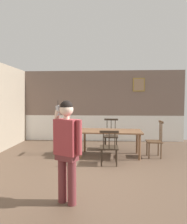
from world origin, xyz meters
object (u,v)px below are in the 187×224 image
(chair_near_window, at_px, (109,147))
(chair_at_table_head, at_px, (155,140))
(person_figure, at_px, (67,145))
(chair_by_doorway, at_px, (111,135))
(chair_opposite_corner, at_px, (67,139))
(dining_table, at_px, (110,133))

(chair_near_window, bearing_deg, chair_at_table_head, 30.32)
(chair_near_window, distance_m, person_figure, 2.21)
(person_figure, bearing_deg, chair_near_window, -82.50)
(chair_by_doorway, bearing_deg, chair_near_window, 89.72)
(chair_by_doorway, relative_size, person_figure, 0.62)
(chair_opposite_corner, distance_m, person_figure, 3.05)
(dining_table, relative_size, person_figure, 1.15)
(chair_at_table_head, bearing_deg, chair_near_window, 120.95)
(chair_near_window, distance_m, chair_by_doorway, 1.70)
(chair_near_window, relative_size, chair_at_table_head, 0.85)
(chair_opposite_corner, bearing_deg, chair_at_table_head, 85.00)
(person_figure, bearing_deg, chair_opposite_corner, -52.44)
(chair_by_doorway, bearing_deg, person_figure, 80.78)
(dining_table, bearing_deg, chair_near_window, -92.95)
(dining_table, relative_size, chair_opposite_corner, 1.88)
(chair_near_window, bearing_deg, chair_by_doorway, 87.64)
(chair_opposite_corner, xyz_separation_m, person_figure, (0.58, -2.96, 0.49))
(chair_near_window, xyz_separation_m, person_figure, (-0.70, -2.04, 0.50))
(dining_table, height_order, chair_opposite_corner, chair_opposite_corner)
(chair_near_window, distance_m, chair_at_table_head, 1.57)
(chair_near_window, relative_size, chair_opposite_corner, 0.90)
(chair_near_window, relative_size, chair_by_doorway, 0.89)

